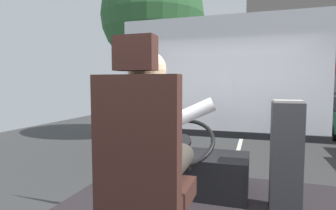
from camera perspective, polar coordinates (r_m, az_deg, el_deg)
name	(u,v)px	position (r m, az deg, el deg)	size (l,w,h in m)	color
ground	(242,135)	(10.76, 15.17, -5.99)	(18.00, 44.00, 0.06)	#343434
driver_seat	(144,176)	(1.64, -5.00, -14.35)	(0.48, 0.48, 1.38)	black
bus_driver	(152,138)	(1.70, -3.40, -6.74)	(0.74, 0.61, 0.80)	#332D28
steering_console	(193,171)	(2.95, 5.27, -13.43)	(1.10, 1.02, 0.80)	black
fare_box	(286,156)	(2.68, 23.25, -9.67)	(0.26, 0.23, 0.99)	#333338
windshield_panel	(218,90)	(3.42, 10.28, 3.00)	(2.50, 0.08, 1.48)	silver
street_tree	(153,17)	(10.01, -3.16, 17.73)	(3.54, 3.54, 5.98)	#4C3828
parked_car_blue	(330,105)	(17.33, 30.49, 0.04)	(1.89, 4.45, 1.45)	navy
parked_car_white	(312,101)	(22.06, 27.59, 0.76)	(1.85, 4.13, 1.28)	silver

